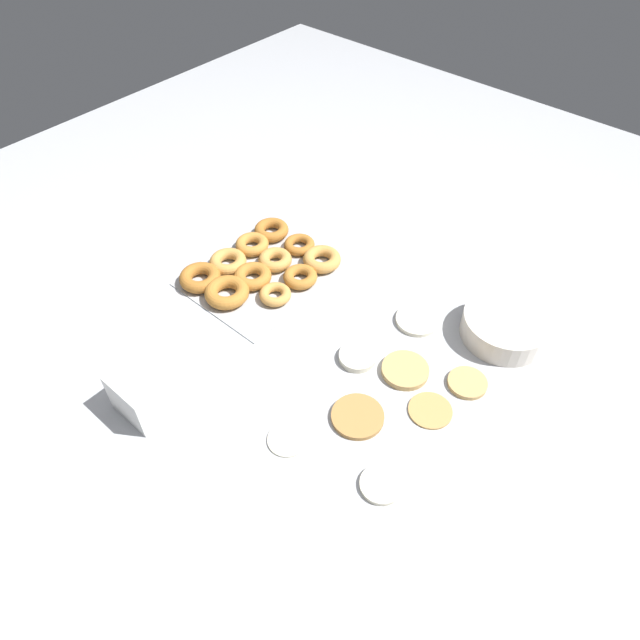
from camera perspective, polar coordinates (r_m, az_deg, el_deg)
The scene contains 12 objects.
ground_plane at distance 1.30m, azimuth 2.40°, elevation -5.19°, with size 3.00×3.00×0.00m, color #B2B5BA.
pancake_0 at distance 1.32m, azimuth 3.71°, elevation -3.65°, with size 0.09×0.09×0.02m, color silver.
pancake_1 at distance 1.22m, azimuth 3.78°, elevation -9.60°, with size 0.11×0.11×0.01m, color #B27F42.
pancake_2 at distance 1.25m, azimuth 10.98°, elevation -8.81°, with size 0.09×0.09×0.01m, color tan.
pancake_3 at distance 1.15m, azimuth 6.14°, elevation -16.04°, with size 0.08×0.08×0.01m, color silver.
pancake_4 at distance 1.19m, azimuth -3.28°, elevation -11.78°, with size 0.08×0.08×0.01m, color silver.
pancake_5 at distance 1.30m, azimuth 8.51°, elevation -4.99°, with size 0.11×0.11×0.01m, color tan.
pancake_6 at distance 1.31m, azimuth 14.52°, elevation -6.11°, with size 0.09×0.09×0.01m, color tan.
pancake_7 at distance 1.41m, azimuth 9.71°, elevation 0.00°, with size 0.11×0.11×0.01m, color silver.
donut_tray at distance 1.52m, azimuth -6.06°, elevation 5.26°, with size 0.38×0.31×0.04m.
batter_bowl at distance 1.41m, azimuth 18.05°, elevation -0.57°, with size 0.20×0.20×0.06m.
container_stack at distance 1.26m, azimuth -16.51°, elevation -6.41°, with size 0.14×0.11×0.10m.
Camera 1 is at (0.64, 0.48, 1.02)m, focal length 32.00 mm.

